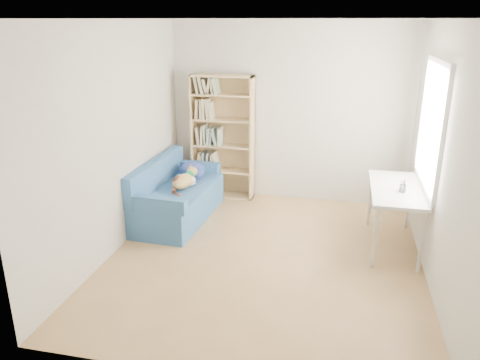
{
  "coord_description": "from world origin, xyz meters",
  "views": [
    {
      "loc": [
        0.77,
        -4.77,
        2.59
      ],
      "look_at": [
        -0.33,
        0.2,
        0.85
      ],
      "focal_mm": 35.0,
      "sensor_mm": 36.0,
      "label": 1
    }
  ],
  "objects_px": {
    "sofa": "(176,196)",
    "desk": "(396,193)",
    "bookshelf": "(223,142)",
    "pen_cup": "(403,188)"
  },
  "relations": [
    {
      "from": "sofa",
      "to": "desk",
      "type": "bearing_deg",
      "value": -2.34
    },
    {
      "from": "sofa",
      "to": "pen_cup",
      "type": "relative_size",
      "value": 11.63
    },
    {
      "from": "bookshelf",
      "to": "desk",
      "type": "height_order",
      "value": "bookshelf"
    },
    {
      "from": "sofa",
      "to": "bookshelf",
      "type": "distance_m",
      "value": 1.18
    },
    {
      "from": "desk",
      "to": "bookshelf",
      "type": "bearing_deg",
      "value": 152.9
    },
    {
      "from": "desk",
      "to": "sofa",
      "type": "bearing_deg",
      "value": 174.64
    },
    {
      "from": "sofa",
      "to": "desk",
      "type": "relative_size",
      "value": 1.32
    },
    {
      "from": "desk",
      "to": "pen_cup",
      "type": "distance_m",
      "value": 0.19
    },
    {
      "from": "bookshelf",
      "to": "pen_cup",
      "type": "bearing_deg",
      "value": -29.23
    },
    {
      "from": "desk",
      "to": "pen_cup",
      "type": "bearing_deg",
      "value": -71.57
    }
  ]
}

